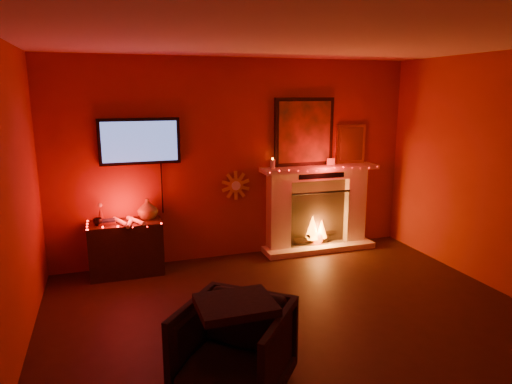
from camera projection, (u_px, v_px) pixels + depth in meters
The scene contains 6 objects.
room at pixel (321, 200), 3.89m from camera, with size 5.00×5.00×5.00m.
fireplace at pixel (317, 200), 6.59m from camera, with size 1.72×0.40×2.18m.
tv at pixel (140, 142), 5.69m from camera, with size 1.00×0.07×1.24m.
sunburst_clock at pixel (236, 186), 6.24m from camera, with size 0.40×0.03×0.40m.
console_table at pixel (127, 245), 5.72m from camera, with size 0.89×0.55×0.94m.
armchair at pixel (234, 350), 3.42m from camera, with size 0.77×0.79×0.72m, color black.
Camera 1 is at (-1.72, -3.41, 2.25)m, focal length 32.00 mm.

